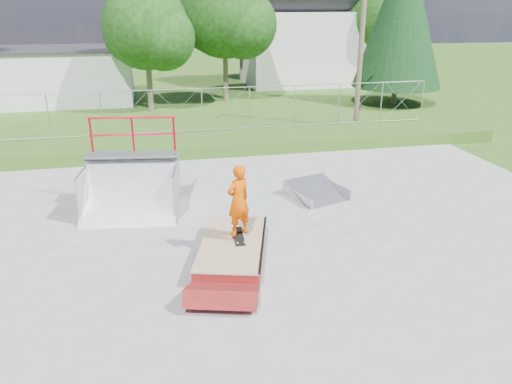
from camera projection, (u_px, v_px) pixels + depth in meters
ground at (256, 259)px, 11.50m from camera, size 120.00×120.00×0.00m
concrete_pad at (256, 258)px, 11.49m from camera, size 20.00×16.00×0.04m
grass_berm at (206, 143)px, 20.10m from camera, size 24.00×3.00×0.50m
grind_box at (233, 250)px, 11.42m from camera, size 2.14×3.17×0.43m
quarter_pipe at (129, 171)px, 13.50m from camera, size 2.82×2.49×2.53m
flat_bank_ramp at (317, 191)px, 14.99m from camera, size 1.85×1.92×0.45m
skateboard at (239, 237)px, 11.49m from camera, size 0.27×0.81×0.13m
skater at (238, 203)px, 11.20m from camera, size 0.72×0.64×1.66m
chain_link_fence at (202, 110)px, 20.60m from camera, size 20.00×0.06×1.80m
utility_building_flat at (45, 76)px, 29.49m from camera, size 10.00×6.00×3.00m
gable_house at (302, 29)px, 35.70m from camera, size 8.40×6.08×8.94m
utility_pole at (362, 40)px, 22.55m from camera, size 0.24×0.24×8.00m
tree_left_near at (151, 30)px, 25.96m from camera, size 4.76×4.48×6.65m
tree_center at (230, 16)px, 28.45m from camera, size 5.44×5.12×7.60m
tree_right_far at (384, 19)px, 34.51m from camera, size 5.10×4.80×7.12m
tree_back_mid at (245, 31)px, 36.72m from camera, size 4.08×3.84×5.70m
conifer_tree at (402, 13)px, 27.65m from camera, size 5.04×5.04×9.10m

